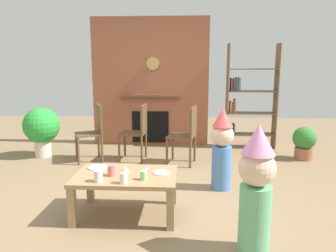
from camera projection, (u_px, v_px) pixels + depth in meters
name	position (u px, v px, depth m)	size (l,w,h in m)	color
ground_plane	(153.00, 195.00, 3.76)	(12.00, 12.00, 0.00)	#846B4C
brick_fireplace_feature	(150.00, 83.00, 6.12)	(2.20, 0.28, 2.40)	#935138
bookshelf	(247.00, 100.00, 5.88)	(0.90, 0.28, 1.90)	brown
coffee_table	(126.00, 180.00, 3.22)	(1.01, 0.67, 0.43)	#9E7A51
paper_cup_near_left	(123.00, 178.00, 2.95)	(0.07, 0.07, 0.10)	silver
paper_cup_near_right	(111.00, 170.00, 3.16)	(0.08, 0.08, 0.11)	#E5666B
paper_cup_center	(143.00, 175.00, 3.05)	(0.07, 0.07, 0.09)	#8CD18C
paper_cup_far_left	(98.00, 176.00, 3.00)	(0.08, 0.08, 0.11)	silver
paper_plate_front	(161.00, 173.00, 3.24)	(0.17, 0.17, 0.01)	white
paper_plate_rear	(98.00, 167.00, 3.40)	(0.21, 0.21, 0.01)	white
birthday_cake_slice	(125.00, 169.00, 3.25)	(0.10, 0.10, 0.08)	#EAC68C
table_fork	(146.00, 169.00, 3.35)	(0.15, 0.02, 0.01)	silver
child_with_cone_hat	(256.00, 187.00, 2.53)	(0.29, 0.29, 1.06)	#66B27F
child_in_pink	(222.00, 147.00, 3.90)	(0.28, 0.28, 1.00)	#4C7FC6
dining_chair_left	(94.00, 129.00, 5.11)	(0.53, 0.53, 0.90)	brown
dining_chair_middle	(138.00, 129.00, 5.13)	(0.42, 0.42, 0.90)	brown
dining_chair_right	(187.00, 132.00, 4.90)	(0.47, 0.47, 0.90)	brown
potted_plant_tall	(304.00, 142.00, 5.20)	(0.37, 0.37, 0.54)	#9E5B42
potted_plant_short	(42.00, 127.00, 5.33)	(0.59, 0.59, 0.83)	beige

